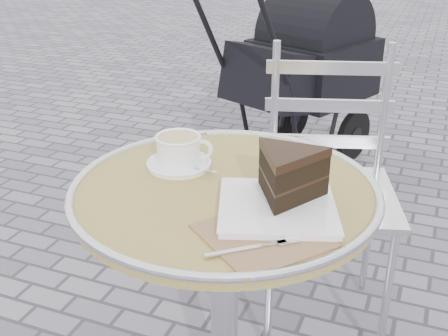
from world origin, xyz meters
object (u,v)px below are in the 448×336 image
at_px(bistro_chair, 328,156).
at_px(cake_plate_set, 285,182).
at_px(cappuccino_set, 179,153).
at_px(baby_stroller, 299,78).
at_px(cafe_table, 225,247).

bearing_deg(bistro_chair, cake_plate_set, -104.47).
height_order(cappuccino_set, cake_plate_set, cake_plate_set).
bearing_deg(bistro_chair, cappuccino_set, -133.47).
xyz_separation_m(cake_plate_set, bistro_chair, (-0.03, 0.65, -0.21)).
relative_size(bistro_chair, baby_stroller, 0.83).
bearing_deg(cafe_table, bistro_chair, 78.64).
relative_size(cappuccino_set, baby_stroller, 0.16).
height_order(cafe_table, cappuccino_set, cappuccino_set).
xyz_separation_m(cappuccino_set, baby_stroller, (-0.13, 1.75, -0.28)).
height_order(cake_plate_set, baby_stroller, baby_stroller).
bearing_deg(baby_stroller, cappuccino_set, -62.91).
xyz_separation_m(cafe_table, cake_plate_set, (0.15, -0.04, 0.22)).
distance_m(cake_plate_set, bistro_chair, 0.69).
distance_m(cafe_table, bistro_chair, 0.62).
bearing_deg(bistro_chair, cafe_table, -118.53).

